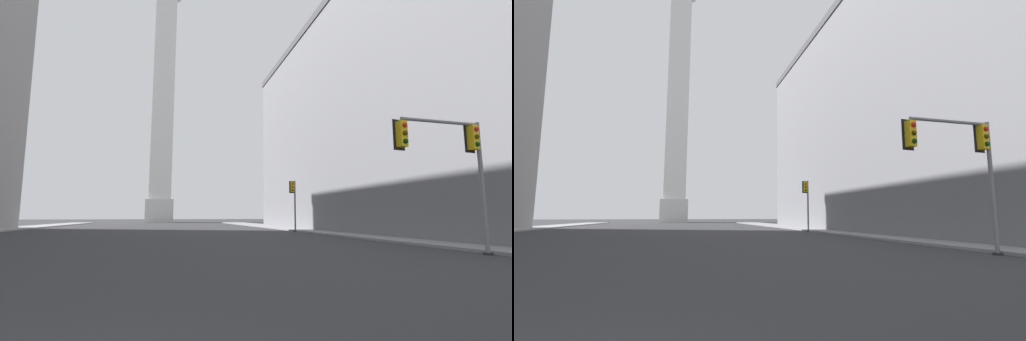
% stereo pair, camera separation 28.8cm
% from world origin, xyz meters
% --- Properties ---
extents(sidewalk_right, '(5.00, 112.91, 0.15)m').
position_xyz_m(sidewalk_right, '(17.68, 33.87, 0.07)').
color(sidewalk_right, gray).
rests_on(sidewalk_right, ground_plane).
extents(building_right, '(25.98, 48.85, 25.50)m').
position_xyz_m(building_right, '(30.54, 29.96, 12.76)').
color(building_right, slate).
rests_on(building_right, ground_plane).
extents(obelisk, '(7.16, 7.16, 71.36)m').
position_xyz_m(obelisk, '(0.00, 94.09, 34.18)').
color(obelisk, silver).
rests_on(obelisk, ground_plane).
extents(traffic_light_near_right, '(4.50, 0.52, 5.82)m').
position_xyz_m(traffic_light_near_right, '(13.36, 9.62, 4.42)').
color(traffic_light_near_right, slate).
rests_on(traffic_light_near_right, ground_plane).
extents(traffic_light_mid_right, '(0.78, 0.50, 5.54)m').
position_xyz_m(traffic_light_mid_right, '(15.02, 33.00, 3.66)').
color(traffic_light_mid_right, slate).
rests_on(traffic_light_mid_right, ground_plane).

